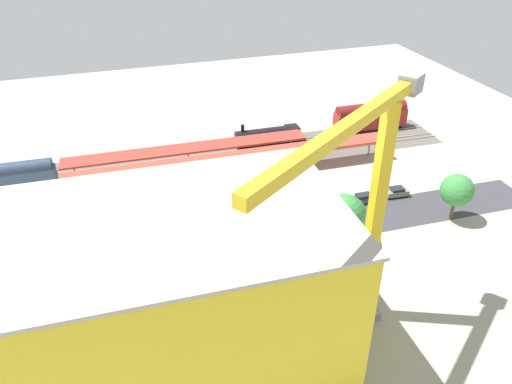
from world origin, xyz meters
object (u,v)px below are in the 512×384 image
Objects in this scene: box_truck_1 at (29,285)px; street_tree_1 at (457,190)px; parked_car_2 at (325,205)px; parked_car_3 at (294,213)px; passenger_coach at (371,116)px; parked_car_0 at (397,192)px; construction_building at (142,304)px; parked_car_1 at (363,199)px; street_tree_2 at (344,215)px; street_tree_0 at (351,212)px; parked_car_4 at (259,218)px; parked_car_5 at (218,226)px; freight_coach_far at (4,179)px; tower_crane at (366,201)px; platform_canopy_far at (188,148)px; locomotive at (271,136)px; traffic_light at (30,272)px; platform_canopy_near at (235,157)px; box_truck_0 at (242,241)px.

street_tree_1 is (-64.31, 1.94, 3.73)m from box_truck_1.
parked_car_3 reaches higher than parked_car_2.
passenger_coach is at bearing -97.52° from street_tree_1.
construction_building is at bearing 27.32° from parked_car_0.
street_tree_2 is (8.67, 9.24, 4.42)m from parked_car_1.
street_tree_0 is 18.51m from street_tree_1.
parked_car_0 is at bearing -179.47° from parked_car_4.
passenger_coach is at bearing -124.32° from street_tree_2.
street_tree_2 reaches higher than parked_car_5.
freight_coach_far is 4.14× the size of parked_car_0.
freight_coach_far is 0.42× the size of construction_building.
tower_crane is 3.64× the size of street_tree_2.
parked_car_4 is 32.55m from construction_building.
box_truck_1 is at bearing -49.22° from construction_building.
platform_canopy_far is 29.07m from parked_car_2.
street_tree_1 is at bearing 117.33° from parked_car_0.
parked_car_2 is 0.47× the size of box_truck_1.
parked_car_3 is (5.92, 0.85, 0.04)m from parked_car_2.
locomotive is 28.07m from parked_car_3.
traffic_light is (26.36, 30.45, 0.80)m from platform_canopy_far.
passenger_coach is at bearing -162.55° from platform_canopy_near.
locomotive is at bearing -143.42° from box_truck_1.
tower_crane reaches higher than box_truck_1.
tower_crane reaches higher than parked_car_5.
street_tree_1 reaches higher than parked_car_3.
tower_crane is at bearing 84.33° from parked_car_3.
passenger_coach is 43.76m from street_tree_2.
locomotive reaches higher than platform_canopy_far.
street_tree_2 is (-49.83, 30.95, 1.97)m from freight_coach_far.
parked_car_2 is 0.52× the size of box_truck_0.
street_tree_2 is at bearing 24.45° from street_tree_0.
freight_coach_far is 49.66m from construction_building.
street_tree_2 reaches higher than box_truck_1.
parked_car_4 reaches higher than parked_car_1.
parked_car_0 is at bearing -147.92° from street_tree_0.
construction_building reaches higher than street_tree_1.
passenger_coach is 4.00× the size of parked_car_0.
construction_building is at bearing 57.64° from locomotive.
street_tree_1 is (-18.33, 9.13, 4.71)m from parked_car_2.
parked_car_1 is at bearing 59.25° from passenger_coach.
parked_car_2 is (-51.43, 21.50, -2.45)m from freight_coach_far.
locomotive reaches higher than parked_car_1.
parked_car_4 is (0.54, 16.23, -3.16)m from platform_canopy_near.
parked_car_3 is 5.88m from parked_car_4.
tower_crane is at bearing 93.94° from platform_canopy_near.
traffic_light is at bearing 8.13° from parked_car_0.
platform_canopy_far is at bearing -179.27° from freight_coach_far.
construction_building reaches higher than box_truck_0.
traffic_light is (45.19, 8.54, 3.97)m from parked_car_2.
passenger_coach reaches higher than parked_car_2.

